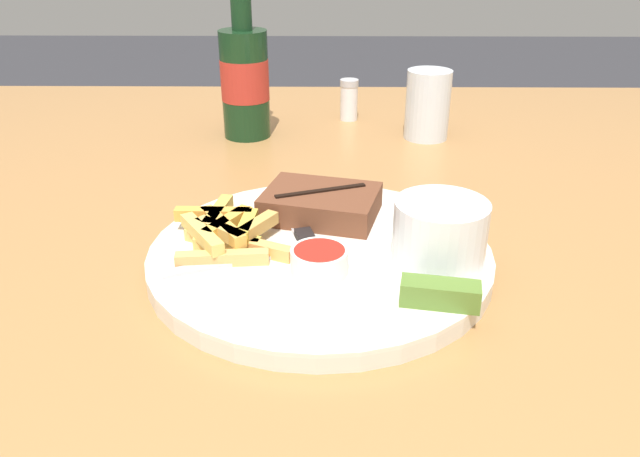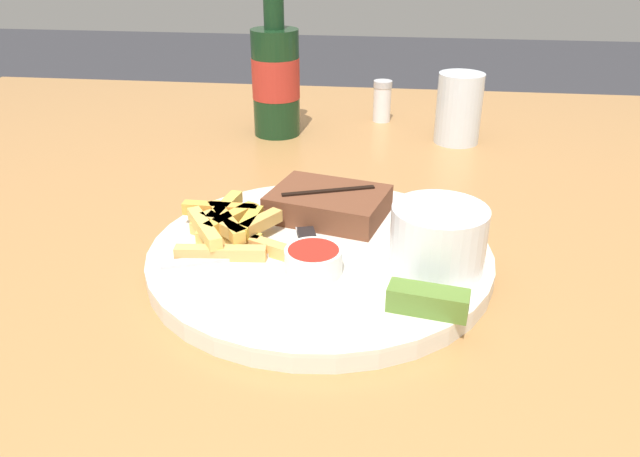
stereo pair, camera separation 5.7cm
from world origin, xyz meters
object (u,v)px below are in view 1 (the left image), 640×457
beer_bottle (245,77)px  drinking_glass (428,105)px  dinner_plate (320,256)px  coleslaw_cup (440,229)px  steak_portion (326,204)px  pickle_spear (440,294)px  salt_shaker (349,100)px  dipping_sauce_cup (321,260)px  knife_utensil (300,227)px  fork_utensil (231,262)px

beer_bottle → drinking_glass: (0.27, -0.01, -0.04)m
dinner_plate → coleslaw_cup: bearing=-12.9°
steak_portion → beer_bottle: size_ratio=0.53×
coleslaw_cup → steak_portion: bearing=136.8°
pickle_spear → beer_bottle: beer_bottle is taller
coleslaw_cup → salt_shaker: 0.50m
drinking_glass → dinner_plate: bearing=-111.7°
dinner_plate → dipping_sauce_cup: dipping_sauce_cup is taller
salt_shaker → dipping_sauce_cup: bearing=-94.4°
dipping_sauce_cup → knife_utensil: dipping_sauce_cup is taller
dinner_plate → fork_utensil: size_ratio=2.48×
steak_portion → knife_utensil: bearing=-128.4°
steak_portion → dipping_sauce_cup: bearing=-91.8°
beer_bottle → fork_utensil: bearing=-85.3°
salt_shaker → coleslaw_cup: bearing=-82.6°
salt_shaker → dinner_plate: bearing=-94.9°
steak_portion → dipping_sauce_cup: (-0.00, -0.12, -0.00)m
knife_utensil → beer_bottle: beer_bottle is taller
coleslaw_cup → knife_utensil: coleslaw_cup is taller
steak_portion → drinking_glass: size_ratio=1.31×
knife_utensil → dipping_sauce_cup: bearing=178.8°
beer_bottle → salt_shaker: (0.15, 0.09, -0.06)m
dinner_plate → drinking_glass: size_ratio=3.19×
dipping_sauce_cup → pickle_spear: bearing=-27.1°
fork_utensil → beer_bottle: bearing=72.9°
dipping_sauce_cup → beer_bottle: 0.45m
drinking_glass → salt_shaker: (-0.11, 0.09, -0.02)m
pickle_spear → salt_shaker: bearing=95.5°
knife_utensil → salt_shaker: (0.06, 0.44, 0.01)m
dinner_plate → fork_utensil: 0.09m
steak_portion → beer_bottle: beer_bottle is taller
fork_utensil → dinner_plate: bearing=0.0°
dinner_plate → steak_portion: steak_portion is taller
fork_utensil → salt_shaker: size_ratio=1.98×
dinner_plate → steak_portion: size_ratio=2.44×
dipping_sauce_cup → beer_bottle: bearing=104.8°
beer_bottle → pickle_spear: bearing=-66.6°
steak_portion → fork_utensil: 0.13m
dinner_plate → drinking_glass: drinking_glass is taller
drinking_glass → salt_shaker: 0.15m
steak_portion → drinking_glass: (0.15, 0.31, 0.02)m
knife_utensil → drinking_glass: size_ratio=1.64×
knife_utensil → salt_shaker: size_ratio=2.51×
coleslaw_cup → pickle_spear: (-0.01, -0.07, -0.02)m
dinner_plate → knife_utensil: knife_utensil is taller
coleslaw_cup → dinner_plate: bearing=167.1°
dinner_plate → knife_utensil: (-0.02, 0.04, 0.01)m
dinner_plate → salt_shaker: 0.48m
knife_utensil → beer_bottle: bearing=-0.9°
salt_shaker → knife_utensil: bearing=-98.0°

